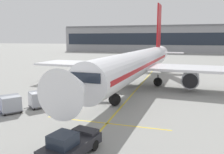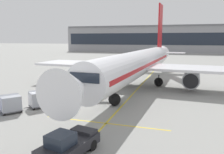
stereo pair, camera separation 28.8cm
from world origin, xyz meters
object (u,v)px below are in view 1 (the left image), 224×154
(baggage_cart_third, at_px, (11,104))
(pushback_tug, at_px, (70,145))
(parked_airplane, at_px, (139,63))
(ground_crew_marshaller, at_px, (68,95))
(safety_cone_engine_keepout, at_px, (94,83))
(baggage_cart_lead, at_px, (60,96))
(baggage_cart_second, at_px, (39,99))
(belt_loader, at_px, (90,93))
(ground_crew_by_carts, at_px, (90,92))
(ground_crew_by_loader, at_px, (70,99))

(baggage_cart_third, bearing_deg, pushback_tug, -32.04)
(baggage_cart_third, bearing_deg, parked_airplane, 59.01)
(baggage_cart_third, relative_size, ground_crew_marshaller, 1.52)
(safety_cone_engine_keepout, bearing_deg, baggage_cart_lead, -89.84)
(baggage_cart_second, distance_m, ground_crew_marshaller, 3.51)
(baggage_cart_lead, xyz_separation_m, baggage_cart_third, (-3.18, -4.52, 0.00))
(belt_loader, xyz_separation_m, ground_crew_marshaller, (-1.85, -2.15, 0.11))
(pushback_tug, distance_m, ground_crew_by_carts, 13.99)
(belt_loader, distance_m, baggage_cart_third, 9.33)
(baggage_cart_lead, distance_m, ground_crew_by_loader, 2.02)
(parked_airplane, xyz_separation_m, safety_cone_engine_keepout, (-7.30, -1.36, -3.47))
(baggage_cart_second, relative_size, ground_crew_marshaller, 1.52)
(baggage_cart_lead, bearing_deg, ground_crew_by_carts, 41.61)
(parked_airplane, relative_size, baggage_cart_second, 17.58)
(baggage_cart_lead, relative_size, pushback_tug, 0.56)
(baggage_cart_lead, bearing_deg, safety_cone_engine_keepout, 90.16)
(belt_loader, height_order, baggage_cart_third, belt_loader)
(baggage_cart_second, bearing_deg, parked_airplane, 59.60)
(ground_crew_by_loader, bearing_deg, baggage_cart_third, -144.18)
(pushback_tug, bearing_deg, baggage_cart_lead, 122.50)
(baggage_cart_lead, relative_size, ground_crew_by_loader, 1.52)
(pushback_tug, bearing_deg, baggage_cart_second, 133.67)
(baggage_cart_lead, bearing_deg, ground_crew_by_loader, -27.54)
(pushback_tug, relative_size, safety_cone_engine_keepout, 7.54)
(pushback_tug, distance_m, ground_crew_by_loader, 11.15)
(baggage_cart_third, bearing_deg, baggage_cart_lead, 54.85)
(parked_airplane, bearing_deg, baggage_cart_lead, -119.44)
(safety_cone_engine_keepout, bearing_deg, ground_crew_by_carts, -71.99)
(belt_loader, xyz_separation_m, ground_crew_by_carts, (0.15, -0.14, 0.11))
(baggage_cart_lead, bearing_deg, ground_crew_marshaller, 31.76)
(baggage_cart_second, xyz_separation_m, ground_crew_marshaller, (2.37, 2.59, -0.00))
(baggage_cart_third, height_order, ground_crew_marshaller, baggage_cart_third)
(ground_crew_marshaller, bearing_deg, belt_loader, 49.31)
(baggage_cart_second, bearing_deg, belt_loader, 48.34)
(ground_crew_by_loader, height_order, ground_crew_marshaller, same)
(baggage_cart_lead, distance_m, baggage_cart_second, 2.53)
(parked_airplane, height_order, baggage_cart_second, parked_airplane)
(ground_crew_by_loader, relative_size, safety_cone_engine_keepout, 2.77)
(belt_loader, height_order, safety_cone_engine_keepout, belt_loader)
(ground_crew_by_loader, distance_m, safety_cone_engine_keepout, 12.61)
(ground_crew_marshaller, relative_size, safety_cone_engine_keepout, 2.77)
(baggage_cart_lead, height_order, ground_crew_by_loader, baggage_cart_lead)
(baggage_cart_third, relative_size, safety_cone_engine_keepout, 4.22)
(ground_crew_by_carts, distance_m, safety_cone_engine_keepout, 9.45)
(ground_crew_by_loader, xyz_separation_m, ground_crew_by_carts, (1.09, 3.49, 0.00))
(parked_airplane, relative_size, ground_crew_marshaller, 26.73)
(parked_airplane, distance_m, safety_cone_engine_keepout, 8.20)
(ground_crew_by_carts, bearing_deg, baggage_cart_lead, -138.39)
(baggage_cart_lead, distance_m, safety_cone_engine_keepout, 11.54)
(belt_loader, relative_size, ground_crew_marshaller, 2.71)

